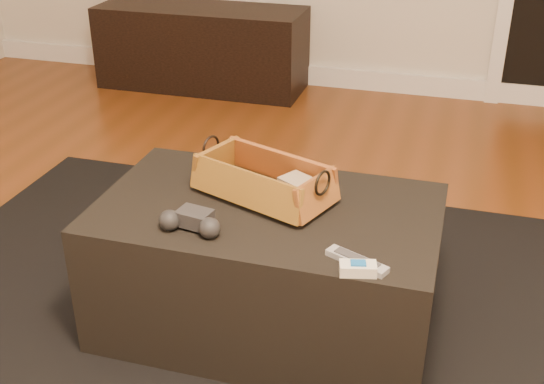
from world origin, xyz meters
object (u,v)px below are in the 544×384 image
(silver_remote, at_px, (357,261))
(game_controller, at_px, (191,222))
(tv_remote, at_px, (255,189))
(cream_gadget, at_px, (358,268))
(wicker_basket, at_px, (264,182))
(ottoman, at_px, (268,266))
(media_cabinet, at_px, (202,48))

(silver_remote, bearing_deg, game_controller, 175.78)
(tv_remote, bearing_deg, cream_gadget, -26.12)
(game_controller, relative_size, cream_gadget, 1.84)
(game_controller, height_order, cream_gadget, game_controller)
(tv_remote, relative_size, wicker_basket, 0.48)
(wicker_basket, height_order, game_controller, wicker_basket)
(ottoman, bearing_deg, silver_remote, -36.76)
(tv_remote, distance_m, wicker_basket, 0.03)
(media_cabinet, height_order, wicker_basket, wicker_basket)
(media_cabinet, bearing_deg, ottoman, -63.74)
(game_controller, height_order, silver_remote, game_controller)
(wicker_basket, bearing_deg, game_controller, -117.73)
(ottoman, xyz_separation_m, tv_remote, (-0.05, 0.05, 0.24))
(media_cabinet, relative_size, ottoman, 1.26)
(game_controller, bearing_deg, tv_remote, 66.37)
(tv_remote, distance_m, game_controller, 0.26)
(cream_gadget, bearing_deg, ottoman, 139.31)
(ottoman, xyz_separation_m, wicker_basket, (-0.03, 0.06, 0.26))
(wicker_basket, distance_m, cream_gadget, 0.47)
(wicker_basket, distance_m, silver_remote, 0.44)
(wicker_basket, relative_size, silver_remote, 2.69)
(ottoman, bearing_deg, media_cabinet, 116.26)
(ottoman, bearing_deg, cream_gadget, -40.69)
(wicker_basket, relative_size, cream_gadget, 4.65)
(tv_remote, bearing_deg, wicker_basket, 30.87)
(silver_remote, bearing_deg, wicker_basket, 139.58)
(silver_remote, bearing_deg, ottoman, 143.24)
(wicker_basket, xyz_separation_m, silver_remote, (0.33, -0.28, -0.04))
(media_cabinet, xyz_separation_m, silver_remote, (1.37, -2.40, 0.19))
(silver_remote, distance_m, cream_gadget, 0.04)
(ottoman, relative_size, tv_remote, 4.57)
(ottoman, xyz_separation_m, silver_remote, (0.30, -0.23, 0.22))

